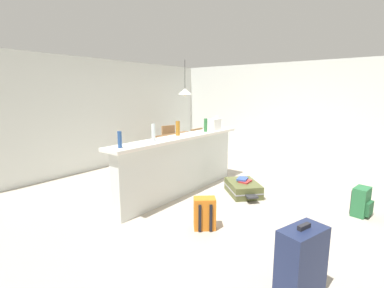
{
  "coord_description": "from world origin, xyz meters",
  "views": [
    {
      "loc": [
        -4.23,
        -2.65,
        1.77
      ],
      "look_at": [
        0.02,
        0.65,
        0.77
      ],
      "focal_mm": 26.43,
      "sensor_mm": 36.0,
      "label": 1
    }
  ],
  "objects_px": {
    "bottle_blue": "(120,140)",
    "dining_chair_near_partition": "(200,147)",
    "backpack_green": "(362,202)",
    "book_stack": "(244,180)",
    "bottle_clear": "(153,133)",
    "suitcase_upright_navy": "(301,261)",
    "bottle_white": "(217,122)",
    "suitcase_flat_olive": "(243,188)",
    "backpack_orange": "(205,214)",
    "dining_chair_far_side": "(166,141)",
    "dining_table": "(183,139)",
    "grocery_bag": "(214,124)",
    "bottle_amber": "(178,128)",
    "pendant_lamp": "(185,91)",
    "bottle_green": "(206,125)"
  },
  "relations": [
    {
      "from": "bottle_white",
      "to": "bottle_blue",
      "type": "bearing_deg",
      "value": -178.25
    },
    {
      "from": "bottle_blue",
      "to": "dining_chair_near_partition",
      "type": "bearing_deg",
      "value": 14.93
    },
    {
      "from": "bottle_clear",
      "to": "bottle_white",
      "type": "relative_size",
      "value": 1.07
    },
    {
      "from": "dining_chair_far_side",
      "to": "pendant_lamp",
      "type": "height_order",
      "value": "pendant_lamp"
    },
    {
      "from": "bottle_green",
      "to": "bottle_white",
      "type": "xyz_separation_m",
      "value": [
        0.53,
        0.09,
        -0.0
      ]
    },
    {
      "from": "bottle_clear",
      "to": "backpack_orange",
      "type": "bearing_deg",
      "value": -97.52
    },
    {
      "from": "dining_chair_far_side",
      "to": "backpack_green",
      "type": "bearing_deg",
      "value": -98.97
    },
    {
      "from": "grocery_bag",
      "to": "suitcase_upright_navy",
      "type": "xyz_separation_m",
      "value": [
        -2.27,
        -2.41,
        -0.81
      ]
    },
    {
      "from": "dining_chair_far_side",
      "to": "suitcase_upright_navy",
      "type": "distance_m",
      "value": 5.2
    },
    {
      "from": "bottle_blue",
      "to": "bottle_amber",
      "type": "height_order",
      "value": "bottle_amber"
    },
    {
      "from": "bottle_blue",
      "to": "dining_chair_far_side",
      "type": "xyz_separation_m",
      "value": [
        2.91,
        1.88,
        -0.63
      ]
    },
    {
      "from": "bottle_clear",
      "to": "suitcase_flat_olive",
      "type": "relative_size",
      "value": 0.31
    },
    {
      "from": "bottle_clear",
      "to": "bottle_amber",
      "type": "relative_size",
      "value": 1.07
    },
    {
      "from": "bottle_clear",
      "to": "dining_table",
      "type": "height_order",
      "value": "bottle_clear"
    },
    {
      "from": "bottle_clear",
      "to": "dining_table",
      "type": "distance_m",
      "value": 2.63
    },
    {
      "from": "dining_chair_far_side",
      "to": "backpack_green",
      "type": "xyz_separation_m",
      "value": [
        -0.71,
        -4.49,
        -0.31
      ]
    },
    {
      "from": "pendant_lamp",
      "to": "book_stack",
      "type": "xyz_separation_m",
      "value": [
        -0.99,
        -2.13,
        -1.53
      ]
    },
    {
      "from": "bottle_amber",
      "to": "backpack_green",
      "type": "distance_m",
      "value": 3.01
    },
    {
      "from": "dining_table",
      "to": "suitcase_flat_olive",
      "type": "height_order",
      "value": "dining_table"
    },
    {
      "from": "bottle_green",
      "to": "pendant_lamp",
      "type": "relative_size",
      "value": 0.3
    },
    {
      "from": "bottle_clear",
      "to": "suitcase_upright_navy",
      "type": "height_order",
      "value": "bottle_clear"
    },
    {
      "from": "bottle_white",
      "to": "dining_table",
      "type": "relative_size",
      "value": 0.23
    },
    {
      "from": "bottle_clear",
      "to": "bottle_blue",
      "type": "bearing_deg",
      "value": -179.08
    },
    {
      "from": "grocery_bag",
      "to": "suitcase_upright_navy",
      "type": "distance_m",
      "value": 3.41
    },
    {
      "from": "dining_chair_far_side",
      "to": "book_stack",
      "type": "distance_m",
      "value": 2.9
    },
    {
      "from": "bottle_blue",
      "to": "bottle_white",
      "type": "xyz_separation_m",
      "value": [
        2.5,
        0.08,
        0.01
      ]
    },
    {
      "from": "dining_chair_far_side",
      "to": "suitcase_upright_navy",
      "type": "xyz_separation_m",
      "value": [
        -2.92,
        -4.3,
        -0.19
      ]
    },
    {
      "from": "bottle_white",
      "to": "suitcase_flat_olive",
      "type": "distance_m",
      "value": 1.51
    },
    {
      "from": "suitcase_flat_olive",
      "to": "pendant_lamp",
      "type": "bearing_deg",
      "value": 64.43
    },
    {
      "from": "suitcase_flat_olive",
      "to": "book_stack",
      "type": "height_order",
      "value": "book_stack"
    },
    {
      "from": "dining_table",
      "to": "pendant_lamp",
      "type": "height_order",
      "value": "pendant_lamp"
    },
    {
      "from": "backpack_green",
      "to": "book_stack",
      "type": "bearing_deg",
      "value": 97.69
    },
    {
      "from": "backpack_green",
      "to": "backpack_orange",
      "type": "distance_m",
      "value": 2.32
    },
    {
      "from": "bottle_white",
      "to": "dining_chair_near_partition",
      "type": "height_order",
      "value": "bottle_white"
    },
    {
      "from": "bottle_amber",
      "to": "bottle_green",
      "type": "xyz_separation_m",
      "value": [
        0.67,
        -0.11,
        0.0
      ]
    },
    {
      "from": "bottle_green",
      "to": "suitcase_upright_navy",
      "type": "xyz_separation_m",
      "value": [
        -1.98,
        -2.41,
        -0.82
      ]
    },
    {
      "from": "bottle_blue",
      "to": "bottle_white",
      "type": "relative_size",
      "value": 0.91
    },
    {
      "from": "pendant_lamp",
      "to": "book_stack",
      "type": "height_order",
      "value": "pendant_lamp"
    },
    {
      "from": "bottle_blue",
      "to": "dining_chair_near_partition",
      "type": "relative_size",
      "value": 0.24
    },
    {
      "from": "backpack_green",
      "to": "backpack_orange",
      "type": "height_order",
      "value": "same"
    },
    {
      "from": "bottle_amber",
      "to": "backpack_orange",
      "type": "bearing_deg",
      "value": -125.23
    },
    {
      "from": "dining_chair_far_side",
      "to": "bottle_amber",
      "type": "bearing_deg",
      "value": -132.04
    },
    {
      "from": "dining_table",
      "to": "bottle_blue",
      "type": "bearing_deg",
      "value": -155.73
    },
    {
      "from": "suitcase_flat_olive",
      "to": "backpack_orange",
      "type": "xyz_separation_m",
      "value": [
        -1.44,
        -0.19,
        0.09
      ]
    },
    {
      "from": "dining_table",
      "to": "backpack_green",
      "type": "xyz_separation_m",
      "value": [
        -0.67,
        -3.9,
        -0.44
      ]
    },
    {
      "from": "book_stack",
      "to": "bottle_clear",
      "type": "bearing_deg",
      "value": 147.25
    },
    {
      "from": "suitcase_flat_olive",
      "to": "backpack_orange",
      "type": "height_order",
      "value": "backpack_orange"
    },
    {
      "from": "bottle_green",
      "to": "book_stack",
      "type": "height_order",
      "value": "bottle_green"
    },
    {
      "from": "bottle_green",
      "to": "bottle_white",
      "type": "distance_m",
      "value": 0.53
    },
    {
      "from": "dining_table",
      "to": "backpack_orange",
      "type": "bearing_deg",
      "value": -135.47
    }
  ]
}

